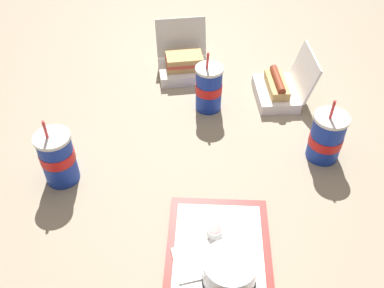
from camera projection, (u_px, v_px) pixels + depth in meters
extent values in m
plane|color=gray|center=(199.00, 150.00, 1.34)|extent=(3.20, 3.20, 0.00)
cube|color=red|center=(219.00, 259.00, 1.05)|extent=(0.38, 0.28, 0.01)
cube|color=white|center=(219.00, 257.00, 1.04)|extent=(0.33, 0.23, 0.00)
cylinder|color=black|center=(229.00, 278.00, 1.00)|extent=(0.13, 0.13, 0.01)
cylinder|color=#512D19|center=(229.00, 272.00, 0.98)|extent=(0.10, 0.10, 0.05)
cylinder|color=silver|center=(230.00, 270.00, 0.97)|extent=(0.12, 0.12, 0.07)
cylinder|color=white|center=(215.00, 232.00, 1.08)|extent=(0.04, 0.04, 0.02)
cylinder|color=#9E140F|center=(215.00, 229.00, 1.08)|extent=(0.03, 0.03, 0.01)
cube|color=white|center=(195.00, 262.00, 1.03)|extent=(0.13, 0.13, 0.00)
cube|color=white|center=(241.00, 257.00, 1.04)|extent=(0.10, 0.07, 0.00)
cube|color=white|center=(275.00, 93.00, 1.52)|extent=(0.22, 0.17, 0.04)
cube|color=white|center=(305.00, 72.00, 1.47)|extent=(0.20, 0.07, 0.14)
cube|color=tan|center=(277.00, 85.00, 1.50)|extent=(0.16, 0.08, 0.03)
cylinder|color=brown|center=(278.00, 79.00, 1.48)|extent=(0.15, 0.05, 0.03)
cylinder|color=yellow|center=(278.00, 77.00, 1.48)|extent=(0.13, 0.03, 0.01)
cube|color=white|center=(184.00, 71.00, 1.62)|extent=(0.19, 0.22, 0.04)
cube|color=white|center=(181.00, 37.00, 1.63)|extent=(0.09, 0.20, 0.14)
cube|color=tan|center=(184.00, 65.00, 1.60)|extent=(0.12, 0.15, 0.02)
cube|color=#D64C38|center=(184.00, 61.00, 1.59)|extent=(0.12, 0.15, 0.01)
cube|color=tan|center=(184.00, 57.00, 1.58)|extent=(0.12, 0.15, 0.02)
cylinder|color=#1938B7|center=(326.00, 138.00, 1.27)|extent=(0.10, 0.10, 0.15)
cylinder|color=red|center=(326.00, 139.00, 1.27)|extent=(0.10, 0.10, 0.03)
cylinder|color=white|center=(332.00, 118.00, 1.22)|extent=(0.10, 0.10, 0.01)
cylinder|color=red|center=(333.00, 110.00, 1.19)|extent=(0.01, 0.01, 0.06)
cylinder|color=#1938B7|center=(209.00, 90.00, 1.44)|extent=(0.09, 0.09, 0.15)
cylinder|color=red|center=(209.00, 88.00, 1.44)|extent=(0.09, 0.09, 0.03)
cylinder|color=white|center=(209.00, 69.00, 1.39)|extent=(0.09, 0.09, 0.01)
cylinder|color=red|center=(208.00, 61.00, 1.36)|extent=(0.01, 0.01, 0.06)
cylinder|color=#1938B7|center=(58.00, 159.00, 1.20)|extent=(0.10, 0.10, 0.15)
cylinder|color=red|center=(57.00, 155.00, 1.19)|extent=(0.10, 0.10, 0.03)
cylinder|color=white|center=(52.00, 138.00, 1.14)|extent=(0.10, 0.10, 0.01)
cylinder|color=red|center=(45.00, 129.00, 1.12)|extent=(0.01, 0.01, 0.06)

